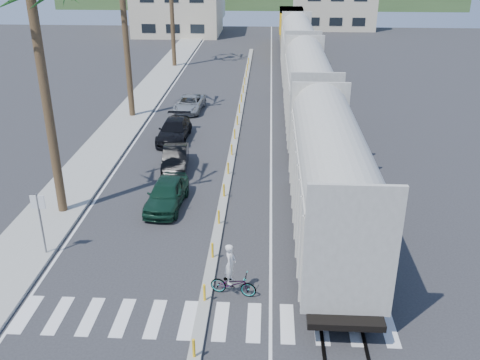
% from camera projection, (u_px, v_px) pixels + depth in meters
% --- Properties ---
extents(ground, '(140.00, 140.00, 0.00)m').
position_uv_depth(ground, '(208.00, 288.00, 21.20)').
color(ground, '#28282B').
rests_on(ground, ground).
extents(sidewalk, '(3.00, 90.00, 0.15)m').
position_uv_depth(sidewalk, '(139.00, 105.00, 44.34)').
color(sidewalk, gray).
rests_on(sidewalk, ground).
extents(rails, '(1.56, 100.00, 0.06)m').
position_uv_depth(rails, '(300.00, 98.00, 46.42)').
color(rails, black).
rests_on(rails, ground).
extents(median, '(0.45, 60.00, 0.85)m').
position_uv_depth(median, '(237.00, 126.00, 39.33)').
color(median, gray).
rests_on(median, ground).
extents(crosswalk, '(14.00, 2.20, 0.01)m').
position_uv_depth(crosswalk, '(202.00, 320.00, 19.37)').
color(crosswalk, silver).
rests_on(crosswalk, ground).
extents(lane_markings, '(9.42, 90.00, 0.01)m').
position_uv_depth(lane_markings, '(215.00, 107.00, 44.06)').
color(lane_markings, silver).
rests_on(lane_markings, ground).
extents(freight_train, '(3.00, 60.94, 5.85)m').
position_uv_depth(freight_train, '(304.00, 75.00, 42.02)').
color(freight_train, '#A3A196').
rests_on(freight_train, ground).
extents(street_sign, '(0.60, 0.08, 3.00)m').
position_uv_depth(street_sign, '(40.00, 215.00, 22.57)').
color(street_sign, slate).
rests_on(street_sign, ground).
extents(car_lead, '(2.25, 4.49, 1.46)m').
position_uv_depth(car_lead, '(167.00, 194.00, 27.37)').
color(car_lead, '#113323').
rests_on(car_lead, ground).
extents(car_second, '(2.14, 4.30, 1.33)m').
position_uv_depth(car_second, '(175.00, 158.00, 31.94)').
color(car_second, black).
rests_on(car_second, ground).
extents(car_third, '(2.05, 4.85, 1.39)m').
position_uv_depth(car_third, '(174.00, 130.00, 36.56)').
color(car_third, black).
rests_on(car_third, ground).
extents(car_rear, '(2.59, 4.64, 1.22)m').
position_uv_depth(car_rear, '(190.00, 104.00, 42.81)').
color(car_rear, '#A3A6A8').
rests_on(car_rear, ground).
extents(cyclist, '(1.31, 2.05, 2.21)m').
position_uv_depth(cyclist, '(233.00, 279.00, 20.54)').
color(cyclist, '#9EA0A5').
rests_on(cyclist, ground).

